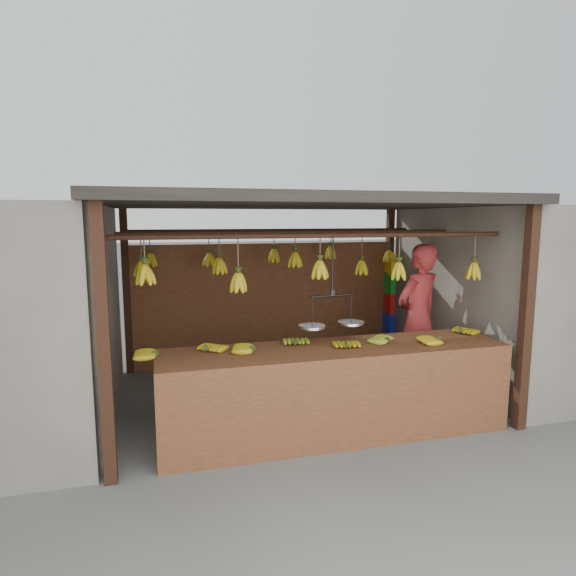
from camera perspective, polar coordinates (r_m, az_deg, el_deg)
name	(u,v)px	position (r m, az deg, el deg)	size (l,w,h in m)	color
ground	(294,396)	(6.07, 0.76, -12.63)	(80.00, 80.00, 0.00)	#5B5B57
stall	(287,234)	(5.99, -0.07, 6.40)	(4.30, 3.30, 2.40)	black
neighbor_right	(543,292)	(7.58, 27.97, -0.42)	(3.00, 3.00, 2.30)	slate
counter	(339,369)	(4.77, 6.09, -9.57)	(3.59, 0.79, 0.96)	brown
hanging_bananas	(295,264)	(5.71, 0.78, 2.87)	(3.62, 2.18, 0.40)	#AE9412
balance_scale	(332,320)	(4.86, 5.23, -3.76)	(0.70, 0.32, 0.91)	black
vendor	(418,317)	(6.33, 15.15, -3.32)	(0.68, 0.44, 1.85)	#BF3333
bag_bundles	(389,293)	(7.74, 11.92, -0.62)	(0.08, 0.26, 1.28)	yellow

